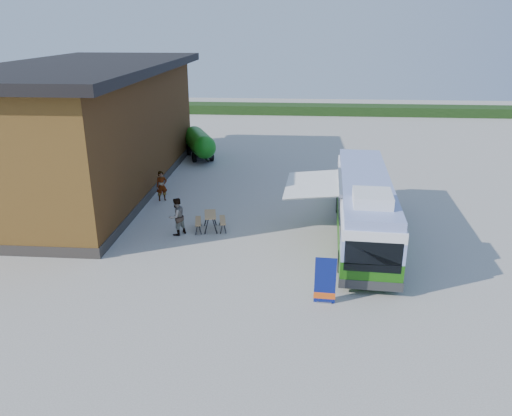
# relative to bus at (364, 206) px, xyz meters

# --- Properties ---
(ground) EXTENTS (100.00, 100.00, 0.00)m
(ground) POSITION_rel_bus_xyz_m (-5.15, -3.18, -1.64)
(ground) COLOR #BCB7AD
(ground) RESTS_ON ground
(barn) EXTENTS (9.60, 21.20, 7.50)m
(barn) POSITION_rel_bus_xyz_m (-15.65, 6.82, 1.95)
(barn) COLOR brown
(barn) RESTS_ON ground
(hedge) EXTENTS (40.00, 3.00, 1.00)m
(hedge) POSITION_rel_bus_xyz_m (2.85, 34.82, -1.14)
(hedge) COLOR #264419
(hedge) RESTS_ON ground
(bus) EXTENTS (3.07, 11.33, 3.44)m
(bus) POSITION_rel_bus_xyz_m (0.00, 0.00, 0.00)
(bus) COLOR #297213
(bus) RESTS_ON ground
(awning) EXTENTS (2.83, 4.27, 0.51)m
(awning) POSITION_rel_bus_xyz_m (-2.22, -0.02, 0.86)
(awning) COLOR white
(awning) RESTS_ON ground
(banner) EXTENTS (0.79, 0.21, 1.82)m
(banner) POSITION_rel_bus_xyz_m (-2.08, -6.07, -0.90)
(banner) COLOR navy
(banner) RESTS_ON ground
(picnic_table) EXTENTS (1.69, 1.56, 0.84)m
(picnic_table) POSITION_rel_bus_xyz_m (-7.35, 0.43, -1.01)
(picnic_table) COLOR tan
(picnic_table) RESTS_ON ground
(person_a) EXTENTS (0.76, 0.66, 1.74)m
(person_a) POSITION_rel_bus_xyz_m (-10.85, 4.56, -0.77)
(person_a) COLOR #999999
(person_a) RESTS_ON ground
(person_b) EXTENTS (1.11, 1.14, 1.85)m
(person_b) POSITION_rel_bus_xyz_m (-8.86, -0.26, -0.72)
(person_b) COLOR #999999
(person_b) RESTS_ON ground
(slurry_tanker) EXTENTS (3.09, 5.31, 2.09)m
(slurry_tanker) POSITION_rel_bus_xyz_m (-10.48, 14.31, -0.44)
(slurry_tanker) COLOR #178017
(slurry_tanker) RESTS_ON ground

